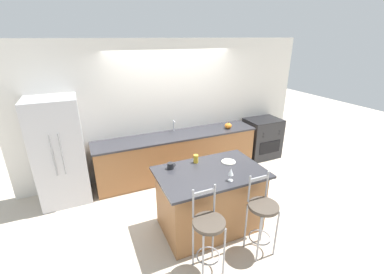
# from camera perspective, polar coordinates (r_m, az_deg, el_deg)

# --- Properties ---
(ground_plane) EXTENTS (18.00, 18.00, 0.00)m
(ground_plane) POSITION_cam_1_polar(r_m,az_deg,el_deg) (5.23, -1.52, -9.97)
(ground_plane) COLOR beige
(wall_back) EXTENTS (6.00, 0.07, 2.70)m
(wall_back) POSITION_cam_1_polar(r_m,az_deg,el_deg) (5.31, -4.62, 6.37)
(wall_back) COLOR silver
(wall_back) RESTS_ON ground_plane
(back_counter) EXTENTS (3.32, 0.69, 0.90)m
(back_counter) POSITION_cam_1_polar(r_m,az_deg,el_deg) (5.33, -3.15, -3.86)
(back_counter) COLOR #936038
(back_counter) RESTS_ON ground_plane
(sink_faucet) EXTENTS (0.02, 0.13, 0.22)m
(sink_faucet) POSITION_cam_1_polar(r_m,az_deg,el_deg) (5.29, -4.07, 2.75)
(sink_faucet) COLOR #ADAFB5
(sink_faucet) RESTS_ON back_counter
(kitchen_island) EXTENTS (1.52, 0.97, 0.95)m
(kitchen_island) POSITION_cam_1_polar(r_m,az_deg,el_deg) (3.91, 3.99, -13.65)
(kitchen_island) COLOR #936038
(kitchen_island) RESTS_ON ground_plane
(refrigerator) EXTENTS (0.78, 0.71, 1.84)m
(refrigerator) POSITION_cam_1_polar(r_m,az_deg,el_deg) (4.85, -27.35, -2.93)
(refrigerator) COLOR #BCBCC1
(refrigerator) RESTS_ON ground_plane
(oven_range) EXTENTS (0.79, 0.63, 0.94)m
(oven_range) POSITION_cam_1_polar(r_m,az_deg,el_deg) (6.33, 15.24, -0.21)
(oven_range) COLOR #28282B
(oven_range) RESTS_ON ground_plane
(bar_stool_near) EXTENTS (0.39, 0.39, 1.12)m
(bar_stool_near) POSITION_cam_1_polar(r_m,az_deg,el_deg) (3.21, 3.68, -19.99)
(bar_stool_near) COLOR #99999E
(bar_stool_near) RESTS_ON ground_plane
(bar_stool_far) EXTENTS (0.39, 0.39, 1.12)m
(bar_stool_far) POSITION_cam_1_polar(r_m,az_deg,el_deg) (3.55, 15.33, -16.06)
(bar_stool_far) COLOR #99999E
(bar_stool_far) RESTS_ON ground_plane
(dinner_plate) EXTENTS (0.22, 0.22, 0.02)m
(dinner_plate) POSITION_cam_1_polar(r_m,az_deg,el_deg) (3.93, 8.12, -5.44)
(dinner_plate) COLOR beige
(dinner_plate) RESTS_ON kitchen_island
(wine_glass) EXTENTS (0.07, 0.07, 0.18)m
(wine_glass) POSITION_cam_1_polar(r_m,az_deg,el_deg) (3.41, 8.64, -7.72)
(wine_glass) COLOR white
(wine_glass) RESTS_ON kitchen_island
(coffee_mug) EXTENTS (0.13, 0.09, 0.09)m
(coffee_mug) POSITION_cam_1_polar(r_m,az_deg,el_deg) (3.71, -4.77, -6.38)
(coffee_mug) COLOR #232326
(coffee_mug) RESTS_ON kitchen_island
(tumbler_cup) EXTENTS (0.07, 0.07, 0.12)m
(tumbler_cup) POSITION_cam_1_polar(r_m,az_deg,el_deg) (3.86, 0.85, -4.87)
(tumbler_cup) COLOR gold
(tumbler_cup) RESTS_ON kitchen_island
(pumpkin_decoration) EXTENTS (0.15, 0.15, 0.14)m
(pumpkin_decoration) POSITION_cam_1_polar(r_m,az_deg,el_deg) (5.50, 8.04, 2.49)
(pumpkin_decoration) COLOR orange
(pumpkin_decoration) RESTS_ON back_counter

